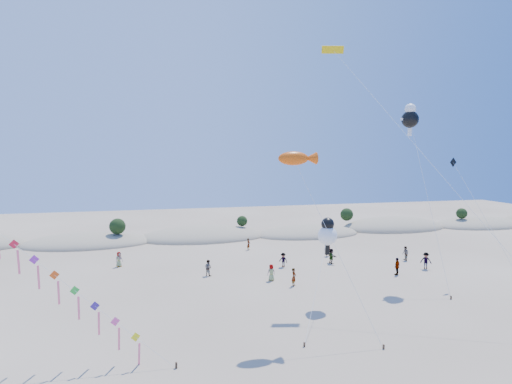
# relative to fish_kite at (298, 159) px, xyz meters

# --- Properties ---
(dune_ridge) EXTENTS (145.30, 11.49, 5.57)m
(dune_ridge) POSITION_rel_fish_kite_xyz_m (-1.73, 34.38, -12.01)
(dune_ridge) COLOR gray
(dune_ridge) RESTS_ON ground
(fish_kite) EXTENTS (5.70, 5.39, 12.65)m
(fish_kite) POSITION_rel_fish_kite_xyz_m (0.00, 0.00, 0.00)
(fish_kite) COLOR #3F2D1E
(fish_kite) RESTS_ON ground
(cartoon_kite_low) EXTENTS (5.47, 8.09, 7.25)m
(cartoon_kite_low) POSITION_rel_fish_kite_xyz_m (4.00, 3.89, -6.18)
(cartoon_kite_low) COLOR #3F2D1E
(cartoon_kite_low) RESTS_ON ground
(cartoon_kite_high) EXTENTS (2.00, 8.21, 17.44)m
(cartoon_kite_high) POSITION_rel_fish_kite_xyz_m (15.07, 9.55, 3.94)
(cartoon_kite_high) COLOR #3F2D1E
(cartoon_kite_high) RESTS_ON ground
(parafoil_kite) EXTENTS (11.73, 17.57, 22.35)m
(parafoil_kite) POSITION_rel_fish_kite_xyz_m (6.71, 8.28, 9.14)
(parafoil_kite) COLOR #3F2D1E
(parafoil_kite) RESTS_ON ground
(dark_kite) EXTENTS (2.62, 8.09, 12.11)m
(dark_kite) POSITION_rel_fish_kite_xyz_m (19.58, 5.68, -3.82)
(dark_kite) COLOR #3F2D1E
(dark_kite) RESTS_ON ground
(beachgoers) EXTENTS (33.62, 16.45, 1.82)m
(beachgoers) POSITION_rel_fish_kite_xyz_m (7.47, 14.51, -11.27)
(beachgoers) COLOR slate
(beachgoers) RESTS_ON ground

